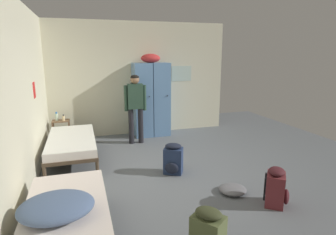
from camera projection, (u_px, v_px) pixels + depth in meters
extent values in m
plane|color=slate|center=(173.00, 172.00, 5.07)|extent=(8.72, 8.72, 0.00)
cube|color=beige|center=(139.00, 79.00, 7.32)|extent=(4.64, 0.06, 2.86)
cube|color=beige|center=(22.00, 100.00, 4.09)|extent=(0.06, 5.45, 2.86)
cube|color=#B7CCBC|center=(182.00, 73.00, 7.59)|extent=(0.55, 0.01, 0.40)
cube|color=red|center=(34.00, 90.00, 4.98)|extent=(0.01, 0.20, 0.28)
cube|color=#5B84B2|center=(142.00, 100.00, 7.14)|extent=(0.44, 0.52, 1.85)
cylinder|color=black|center=(149.00, 97.00, 6.89)|extent=(0.02, 0.03, 0.02)
cube|color=#5B84B2|center=(160.00, 99.00, 7.27)|extent=(0.44, 0.52, 1.85)
cylinder|color=black|center=(167.00, 96.00, 7.02)|extent=(0.02, 0.03, 0.02)
ellipsoid|color=red|center=(151.00, 58.00, 6.98)|extent=(0.48, 0.36, 0.22)
cylinder|color=brown|center=(53.00, 135.00, 6.41)|extent=(0.03, 0.03, 0.55)
cylinder|color=brown|center=(69.00, 134.00, 6.51)|extent=(0.03, 0.03, 0.55)
cylinder|color=brown|center=(54.00, 132.00, 6.66)|extent=(0.03, 0.03, 0.55)
cylinder|color=brown|center=(70.00, 131.00, 6.76)|extent=(0.03, 0.03, 0.55)
cube|color=brown|center=(62.00, 136.00, 6.61)|extent=(0.38, 0.30, 0.02)
cube|color=brown|center=(61.00, 121.00, 6.52)|extent=(0.38, 0.30, 0.02)
cylinder|color=#473828|center=(45.00, 175.00, 4.63)|extent=(0.06, 0.06, 0.28)
cylinder|color=#473828|center=(97.00, 169.00, 4.88)|extent=(0.06, 0.06, 0.28)
cylinder|color=#473828|center=(54.00, 142.00, 6.34)|extent=(0.06, 0.06, 0.28)
cylinder|color=#473828|center=(92.00, 139.00, 6.59)|extent=(0.06, 0.06, 0.28)
cube|color=#473828|center=(72.00, 146.00, 5.57)|extent=(0.90, 1.90, 0.06)
cube|color=silver|center=(72.00, 141.00, 5.55)|extent=(0.87, 1.84, 0.14)
cube|color=white|center=(71.00, 137.00, 5.53)|extent=(0.86, 1.82, 0.01)
cylinder|color=#473828|center=(38.00, 201.00, 3.81)|extent=(0.06, 0.06, 0.28)
cylinder|color=#473828|center=(101.00, 192.00, 4.05)|extent=(0.06, 0.06, 0.28)
cube|color=#473828|center=(67.00, 223.00, 3.04)|extent=(0.90, 1.90, 0.06)
cube|color=beige|center=(66.00, 214.00, 3.01)|extent=(0.87, 1.84, 0.14)
cube|color=silver|center=(66.00, 208.00, 3.00)|extent=(0.86, 1.82, 0.01)
ellipsoid|color=slate|center=(56.00, 207.00, 2.80)|extent=(0.74, 0.61, 0.22)
cylinder|color=black|center=(141.00, 126.00, 6.67)|extent=(0.12, 0.12, 0.83)
cylinder|color=black|center=(131.00, 126.00, 6.62)|extent=(0.12, 0.12, 0.83)
cube|color=#284233|center=(135.00, 96.00, 6.49)|extent=(0.36, 0.22, 0.57)
cylinder|color=#284233|center=(144.00, 98.00, 6.55)|extent=(0.08, 0.08, 0.59)
cylinder|color=#284233|center=(126.00, 98.00, 6.45)|extent=(0.08, 0.08, 0.59)
sphere|color=#936B4C|center=(135.00, 80.00, 6.40)|extent=(0.20, 0.20, 0.20)
ellipsoid|color=black|center=(135.00, 77.00, 6.39)|extent=(0.19, 0.19, 0.11)
cylinder|color=silver|center=(57.00, 117.00, 6.50)|extent=(0.07, 0.07, 0.16)
cylinder|color=#2666B2|center=(56.00, 113.00, 6.48)|extent=(0.04, 0.04, 0.04)
cylinder|color=beige|center=(64.00, 118.00, 6.49)|extent=(0.06, 0.06, 0.12)
cylinder|color=black|center=(63.00, 115.00, 6.48)|extent=(0.03, 0.03, 0.03)
cube|color=maroon|center=(275.00, 189.00, 3.95)|extent=(0.39, 0.40, 0.46)
ellipsoid|color=#42191E|center=(286.00, 197.00, 3.92)|extent=(0.21, 0.24, 0.20)
ellipsoid|color=#42191E|center=(277.00, 171.00, 3.89)|extent=(0.35, 0.36, 0.10)
cube|color=black|center=(265.00, 189.00, 3.91)|extent=(0.05, 0.05, 0.32)
cube|color=black|center=(265.00, 184.00, 4.07)|extent=(0.05, 0.05, 0.32)
ellipsoid|color=#383D23|center=(209.00, 213.00, 2.88)|extent=(0.35, 0.36, 0.10)
cube|color=black|center=(206.00, 225.00, 3.09)|extent=(0.05, 0.05, 0.32)
cube|color=black|center=(221.00, 231.00, 2.99)|extent=(0.05, 0.05, 0.32)
cube|color=navy|center=(173.00, 161.00, 5.00)|extent=(0.40, 0.36, 0.46)
ellipsoid|color=black|center=(172.00, 168.00, 4.88)|extent=(0.25, 0.19, 0.20)
ellipsoid|color=black|center=(173.00, 146.00, 4.94)|extent=(0.36, 0.33, 0.10)
cube|color=black|center=(170.00, 156.00, 5.14)|extent=(0.06, 0.05, 0.32)
cube|color=black|center=(179.00, 157.00, 5.11)|extent=(0.06, 0.05, 0.32)
ellipsoid|color=slate|center=(233.00, 189.00, 4.33)|extent=(0.42, 0.41, 0.10)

